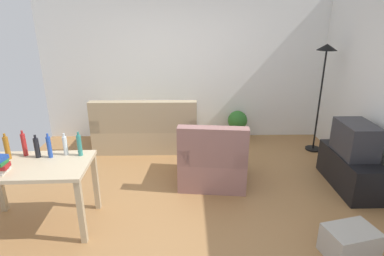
# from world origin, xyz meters

# --- Properties ---
(ground_plane) EXTENTS (5.20, 4.40, 0.02)m
(ground_plane) POSITION_xyz_m (0.00, 0.00, -0.01)
(ground_plane) COLOR #9E7042
(wall_rear) EXTENTS (5.20, 0.10, 2.70)m
(wall_rear) POSITION_xyz_m (0.00, 2.20, 1.35)
(wall_rear) COLOR white
(wall_rear) RESTS_ON ground_plane
(couch) EXTENTS (1.75, 0.84, 0.92)m
(couch) POSITION_xyz_m (-0.68, 1.59, 0.31)
(couch) COLOR tan
(couch) RESTS_ON ground_plane
(tv_stand) EXTENTS (0.44, 1.10, 0.48)m
(tv_stand) POSITION_xyz_m (2.25, 0.17, 0.24)
(tv_stand) COLOR black
(tv_stand) RESTS_ON ground_plane
(tv) EXTENTS (0.41, 0.60, 0.44)m
(tv) POSITION_xyz_m (2.25, 0.17, 0.70)
(tv) COLOR #2D2D33
(tv) RESTS_ON tv_stand
(torchiere_lamp) EXTENTS (0.32, 0.32, 1.81)m
(torchiere_lamp) POSITION_xyz_m (2.25, 1.42, 1.41)
(torchiere_lamp) COLOR black
(torchiere_lamp) RESTS_ON ground_plane
(desk) EXTENTS (1.22, 0.73, 0.76)m
(desk) POSITION_xyz_m (-1.62, -0.62, 0.65)
(desk) COLOR #C6B28E
(desk) RESTS_ON ground_plane
(potted_plant) EXTENTS (0.36, 0.36, 0.57)m
(potted_plant) POSITION_xyz_m (0.97, 1.90, 0.33)
(potted_plant) COLOR brown
(potted_plant) RESTS_ON ground_plane
(armchair) EXTENTS (0.98, 0.93, 0.92)m
(armchair) POSITION_xyz_m (0.38, 0.32, 0.32)
(armchair) COLOR #996B66
(armchair) RESTS_ON ground_plane
(storage_box) EXTENTS (0.55, 0.44, 0.30)m
(storage_box) POSITION_xyz_m (1.61, -1.16, 0.15)
(storage_box) COLOR #A8A399
(storage_box) RESTS_ON ground_plane
(bottle_amber) EXTENTS (0.05, 0.05, 0.29)m
(bottle_amber) POSITION_xyz_m (-1.92, -0.48, 0.89)
(bottle_amber) COLOR #9E6019
(bottle_amber) RESTS_ON desk
(bottle_red) EXTENTS (0.05, 0.05, 0.30)m
(bottle_red) POSITION_xyz_m (-1.78, -0.39, 0.89)
(bottle_red) COLOR #AD2323
(bottle_red) RESTS_ON desk
(bottle_dark) EXTENTS (0.06, 0.06, 0.26)m
(bottle_dark) POSITION_xyz_m (-1.62, -0.45, 0.88)
(bottle_dark) COLOR black
(bottle_dark) RESTS_ON desk
(bottle_blue) EXTENTS (0.05, 0.05, 0.28)m
(bottle_blue) POSITION_xyz_m (-1.48, -0.45, 0.88)
(bottle_blue) COLOR #2347A3
(bottle_blue) RESTS_ON desk
(bottle_clear) EXTENTS (0.05, 0.05, 0.26)m
(bottle_clear) POSITION_xyz_m (-1.33, -0.39, 0.87)
(bottle_clear) COLOR silver
(bottle_clear) RESTS_ON desk
(bottle_tall) EXTENTS (0.05, 0.05, 0.28)m
(bottle_tall) POSITION_xyz_m (-1.17, -0.41, 0.88)
(bottle_tall) COLOR teal
(bottle_tall) RESTS_ON desk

